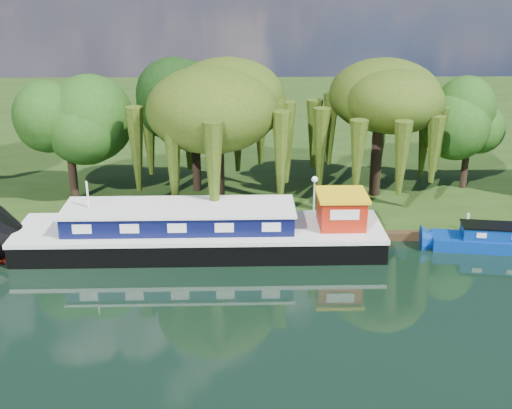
{
  "coord_description": "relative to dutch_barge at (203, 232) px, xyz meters",
  "views": [
    {
      "loc": [
        -3.53,
        -24.87,
        14.73
      ],
      "look_at": [
        -2.99,
        6.5,
        2.8
      ],
      "focal_mm": 45.0,
      "sensor_mm": 36.0,
      "label": 1
    }
  ],
  "objects": [
    {
      "name": "willow_left",
      "position": [
        0.63,
        6.02,
        5.54
      ],
      "size": [
        7.03,
        7.03,
        8.42
      ],
      "color": "black",
      "rests_on": "far_bank"
    },
    {
      "name": "ground",
      "position": [
        5.83,
        -7.0,
        -1.03
      ],
      "size": [
        120.0,
        120.0,
        0.0
      ],
      "primitive_type": "plane",
      "color": "black"
    },
    {
      "name": "tree_far_mid",
      "position": [
        -0.92,
        8.5,
        4.92
      ],
      "size": [
        4.86,
        4.86,
        7.96
      ],
      "color": "black",
      "rests_on": "far_bank"
    },
    {
      "name": "red_dinghy",
      "position": [
        -9.91,
        -1.13,
        -1.03
      ],
      "size": [
        3.39,
        2.59,
        0.65
      ],
      "primitive_type": "imported",
      "rotation": [
        0.0,
        0.0,
        1.69
      ],
      "color": "#A11C0B",
      "rests_on": "ground"
    },
    {
      "name": "tree_far_left",
      "position": [
        -8.59,
        6.7,
        4.61
      ],
      "size": [
        4.7,
        4.7,
        7.57
      ],
      "color": "black",
      "rests_on": "far_bank"
    },
    {
      "name": "dutch_barge",
      "position": [
        0.0,
        0.0,
        0.0
      ],
      "size": [
        19.67,
        4.63,
        4.14
      ],
      "rotation": [
        0.0,
        0.0,
        0.01
      ],
      "color": "black",
      "rests_on": "ground"
    },
    {
      "name": "lamppost",
      "position": [
        6.33,
        3.5,
        1.39
      ],
      "size": [
        0.36,
        0.36,
        2.56
      ],
      "color": "silver",
      "rests_on": "far_bank"
    },
    {
      "name": "willow_right",
      "position": [
        10.69,
        7.46,
        5.08
      ],
      "size": [
        6.37,
        6.37,
        7.75
      ],
      "color": "black",
      "rests_on": "far_bank"
    },
    {
      "name": "far_bank",
      "position": [
        5.83,
        27.0,
        -0.8
      ],
      "size": [
        120.0,
        52.0,
        0.45
      ],
      "primitive_type": "cube",
      "color": "black",
      "rests_on": "ground"
    },
    {
      "name": "tree_far_right",
      "position": [
        16.94,
        8.74,
        3.85
      ],
      "size": [
        3.91,
        3.91,
        6.4
      ],
      "color": "black",
      "rests_on": "far_bank"
    },
    {
      "name": "mooring_posts",
      "position": [
        5.33,
        1.4,
        -0.08
      ],
      "size": [
        19.16,
        0.16,
        1.0
      ],
      "color": "silver",
      "rests_on": "far_bank"
    }
  ]
}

